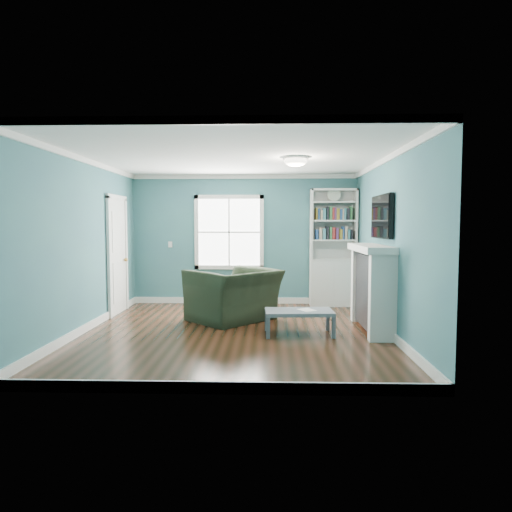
{
  "coord_description": "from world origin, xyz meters",
  "views": [
    {
      "loc": [
        0.52,
        -6.71,
        1.61
      ],
      "look_at": [
        0.31,
        0.4,
        1.11
      ],
      "focal_mm": 32.0,
      "sensor_mm": 36.0,
      "label": 1
    }
  ],
  "objects": [
    {
      "name": "coffee_table",
      "position": [
        0.95,
        -0.11,
        0.31
      ],
      "size": [
        1.01,
        0.58,
        0.36
      ],
      "rotation": [
        0.0,
        0.0,
        0.05
      ],
      "color": "#4C535C",
      "rests_on": "ground"
    },
    {
      "name": "door",
      "position": [
        -2.22,
        1.4,
        1.07
      ],
      "size": [
        0.12,
        0.98,
        2.17
      ],
      "color": "silver",
      "rests_on": "ground"
    },
    {
      "name": "light_switch",
      "position": [
        -1.5,
        2.48,
        1.2
      ],
      "size": [
        0.08,
        0.01,
        0.12
      ],
      "primitive_type": "cube",
      "color": "white",
      "rests_on": "room_walls"
    },
    {
      "name": "room_walls",
      "position": [
        0.0,
        0.0,
        1.58
      ],
      "size": [
        5.0,
        5.0,
        5.0
      ],
      "color": "#386577",
      "rests_on": "ground"
    },
    {
      "name": "floor",
      "position": [
        0.0,
        0.0,
        0.0
      ],
      "size": [
        5.0,
        5.0,
        0.0
      ],
      "primitive_type": "plane",
      "color": "black",
      "rests_on": "ground"
    },
    {
      "name": "ceiling_fixture",
      "position": [
        0.9,
        0.1,
        2.55
      ],
      "size": [
        0.38,
        0.38,
        0.15
      ],
      "color": "white",
      "rests_on": "room_walls"
    },
    {
      "name": "tv",
      "position": [
        2.2,
        0.2,
        1.72
      ],
      "size": [
        0.06,
        1.1,
        0.65
      ],
      "primitive_type": "cube",
      "color": "black",
      "rests_on": "fireplace"
    },
    {
      "name": "paper_sheet",
      "position": [
        1.06,
        -0.08,
        0.36
      ],
      "size": [
        0.3,
        0.32,
        0.0
      ],
      "primitive_type": "cube",
      "rotation": [
        0.0,
        0.0,
        0.53
      ],
      "color": "white",
      "rests_on": "coffee_table"
    },
    {
      "name": "recliner",
      "position": [
        -0.08,
        0.83,
        0.58
      ],
      "size": [
        1.53,
        1.55,
        1.15
      ],
      "primitive_type": "imported",
      "rotation": [
        0.0,
        0.0,
        -2.34
      ],
      "color": "black",
      "rests_on": "ground"
    },
    {
      "name": "window",
      "position": [
        -0.3,
        2.49,
        1.45
      ],
      "size": [
        1.4,
        0.06,
        1.5
      ],
      "color": "white",
      "rests_on": "room_walls"
    },
    {
      "name": "fireplace",
      "position": [
        2.08,
        0.2,
        0.64
      ],
      "size": [
        0.44,
        1.58,
        1.3
      ],
      "color": "black",
      "rests_on": "ground"
    },
    {
      "name": "bookshelf",
      "position": [
        1.77,
        2.3,
        0.92
      ],
      "size": [
        0.9,
        0.35,
        2.31
      ],
      "color": "silver",
      "rests_on": "ground"
    },
    {
      "name": "trim",
      "position": [
        0.0,
        0.0,
        1.24
      ],
      "size": [
        4.5,
        5.0,
        2.6
      ],
      "color": "white",
      "rests_on": "ground"
    }
  ]
}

